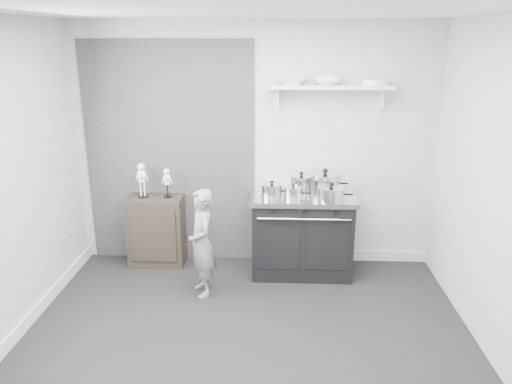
% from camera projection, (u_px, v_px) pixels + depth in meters
% --- Properties ---
extents(ground, '(4.00, 4.00, 0.00)m').
position_uv_depth(ground, '(245.00, 347.00, 4.23)').
color(ground, black).
rests_on(ground, ground).
extents(room_shell, '(4.02, 3.62, 2.71)m').
position_uv_depth(room_shell, '(233.00, 155.00, 3.89)').
color(room_shell, '#A7A7A5').
rests_on(room_shell, ground).
extents(wall_shelf, '(1.30, 0.26, 0.24)m').
position_uv_depth(wall_shelf, '(330.00, 88.00, 5.20)').
color(wall_shelf, silver).
rests_on(wall_shelf, room_shell).
extents(stove, '(1.13, 0.70, 0.90)m').
position_uv_depth(stove, '(302.00, 233.00, 5.48)').
color(stove, black).
rests_on(stove, ground).
extents(side_cabinet, '(0.62, 0.36, 0.80)m').
position_uv_depth(side_cabinet, '(157.00, 230.00, 5.70)').
color(side_cabinet, black).
rests_on(side_cabinet, ground).
extents(child, '(0.40, 0.47, 1.11)m').
position_uv_depth(child, '(202.00, 243.00, 4.97)').
color(child, gray).
rests_on(child, ground).
extents(pot_front_left, '(0.31, 0.23, 0.18)m').
position_uv_depth(pot_front_left, '(272.00, 190.00, 5.24)').
color(pot_front_left, '#BCBCBE').
rests_on(pot_front_left, stove).
extents(pot_back_left, '(0.34, 0.25, 0.21)m').
position_uv_depth(pot_back_left, '(301.00, 183.00, 5.47)').
color(pot_back_left, '#BCBCBE').
rests_on(pot_back_left, stove).
extents(pot_back_right, '(0.42, 0.33, 0.26)m').
position_uv_depth(pot_back_right, '(325.00, 182.00, 5.41)').
color(pot_back_right, '#BCBCBE').
rests_on(pot_back_right, stove).
extents(pot_front_right, '(0.37, 0.28, 0.20)m').
position_uv_depth(pot_front_right, '(331.00, 193.00, 5.12)').
color(pot_front_right, '#BCBCBE').
rests_on(pot_front_right, stove).
extents(pot_front_center, '(0.28, 0.20, 0.15)m').
position_uv_depth(pot_front_center, '(293.00, 192.00, 5.22)').
color(pot_front_center, '#BCBCBE').
rests_on(pot_front_center, stove).
extents(skeleton_full, '(0.13, 0.08, 0.45)m').
position_uv_depth(skeleton_full, '(142.00, 178.00, 5.51)').
color(skeleton_full, white).
rests_on(skeleton_full, side_cabinet).
extents(skeleton_torso, '(0.11, 0.07, 0.38)m').
position_uv_depth(skeleton_torso, '(167.00, 181.00, 5.51)').
color(skeleton_torso, white).
rests_on(skeleton_torso, side_cabinet).
extents(bowl_large, '(0.29, 0.29, 0.07)m').
position_uv_depth(bowl_large, '(292.00, 81.00, 5.19)').
color(bowl_large, white).
rests_on(bowl_large, wall_shelf).
extents(bowl_small, '(0.27, 0.27, 0.09)m').
position_uv_depth(bowl_small, '(328.00, 81.00, 5.17)').
color(bowl_small, white).
rests_on(bowl_small, wall_shelf).
extents(plate_stack, '(0.28, 0.28, 0.06)m').
position_uv_depth(plate_stack, '(375.00, 82.00, 5.16)').
color(plate_stack, white).
rests_on(plate_stack, wall_shelf).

